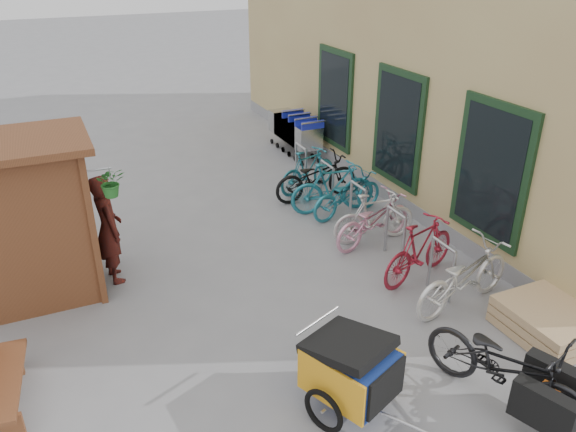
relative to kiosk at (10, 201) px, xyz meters
name	(u,v)px	position (x,y,z in m)	size (l,w,h in m)	color
ground	(300,333)	(3.28, -2.47, -1.55)	(80.00, 80.00, 0.00)	gray
building	(483,8)	(9.77, 2.03, 1.94)	(6.07, 13.00, 7.00)	tan
kiosk	(10,201)	(0.00, 0.00, 0.00)	(2.49, 1.65, 2.40)	brown
bike_rack	(358,202)	(5.58, -0.07, -1.04)	(0.05, 5.35, 0.86)	#A5A8AD
pallet_stack	(548,322)	(6.28, -3.87, -1.34)	(1.00, 1.20, 0.40)	tan
shopping_carts	(295,129)	(6.28, 4.16, -0.92)	(0.61, 2.04, 1.09)	silver
child_trailer	(351,368)	(3.22, -3.89, -1.01)	(1.11, 1.68, 0.98)	navy
cargo_bike	(509,368)	(4.83, -4.58, -1.04)	(1.28, 2.06, 1.02)	black
person_kiosk	(108,229)	(1.23, -0.01, -0.68)	(0.63, 0.42, 1.74)	maroon
bike_0	(464,276)	(5.68, -2.83, -1.06)	(0.65, 1.87, 0.98)	silver
bike_1	(420,250)	(5.56, -1.95, -1.05)	(0.47, 1.67, 1.00)	maroon
bike_2	(373,220)	(5.53, -0.68, -1.11)	(0.59, 1.70, 0.89)	pink
bike_3	(374,217)	(5.59, -0.62, -1.09)	(0.43, 1.53, 0.92)	silver
bike_4	(347,194)	(5.69, 0.50, -1.12)	(0.58, 1.65, 0.87)	teal
bike_5	(333,187)	(5.51, 0.74, -1.04)	(0.48, 1.70, 1.02)	teal
bike_6	(316,177)	(5.49, 1.44, -1.08)	(0.63, 1.80, 0.95)	black
bike_7	(308,170)	(5.53, 1.89, -1.09)	(0.43, 1.53, 0.92)	teal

